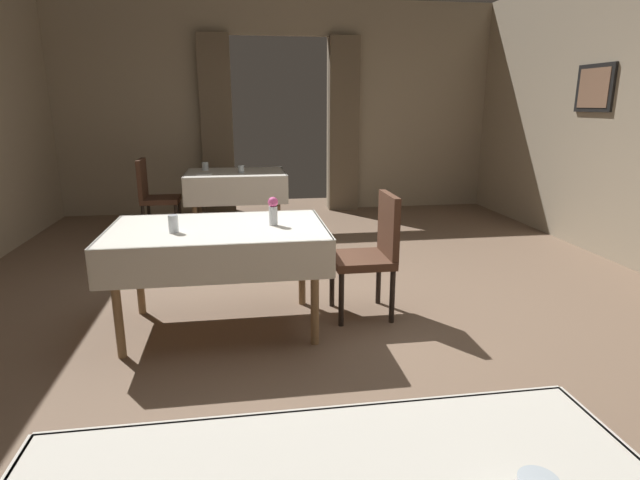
{
  "coord_description": "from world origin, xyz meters",
  "views": [
    {
      "loc": [
        -0.61,
        -3.51,
        1.57
      ],
      "look_at": [
        0.0,
        0.45,
        0.5
      ],
      "focal_mm": 28.66,
      "sensor_mm": 36.0,
      "label": 1
    }
  ],
  "objects_px": {
    "flower_vase_mid": "(273,210)",
    "plate_far_c": "(203,174)",
    "dining_table_mid": "(218,239)",
    "glass_far_b": "(205,166)",
    "dining_table_far": "(236,181)",
    "chair_mid_right": "(373,249)",
    "glass_mid_b": "(173,224)",
    "glass_far_a": "(241,169)",
    "chair_far_left": "(153,193)"
  },
  "relations": [
    {
      "from": "flower_vase_mid",
      "to": "plate_far_c",
      "type": "relative_size",
      "value": 0.94
    },
    {
      "from": "dining_table_mid",
      "to": "glass_far_b",
      "type": "distance_m",
      "value": 3.17
    },
    {
      "from": "dining_table_mid",
      "to": "dining_table_far",
      "type": "height_order",
      "value": "same"
    },
    {
      "from": "chair_mid_right",
      "to": "flower_vase_mid",
      "type": "xyz_separation_m",
      "value": [
        -0.74,
        -0.1,
        0.34
      ]
    },
    {
      "from": "flower_vase_mid",
      "to": "glass_mid_b",
      "type": "relative_size",
      "value": 1.71
    },
    {
      "from": "glass_mid_b",
      "to": "flower_vase_mid",
      "type": "bearing_deg",
      "value": 9.67
    },
    {
      "from": "dining_table_mid",
      "to": "glass_far_a",
      "type": "xyz_separation_m",
      "value": [
        0.18,
        2.83,
        0.13
      ]
    },
    {
      "from": "flower_vase_mid",
      "to": "dining_table_far",
      "type": "bearing_deg",
      "value": 95.32
    },
    {
      "from": "dining_table_far",
      "to": "glass_far_b",
      "type": "bearing_deg",
      "value": 149.73
    },
    {
      "from": "glass_far_b",
      "to": "plate_far_c",
      "type": "relative_size",
      "value": 0.49
    },
    {
      "from": "glass_far_a",
      "to": "chair_far_left",
      "type": "bearing_deg",
      "value": 177.32
    },
    {
      "from": "chair_far_left",
      "to": "glass_mid_b",
      "type": "relative_size",
      "value": 8.02
    },
    {
      "from": "chair_mid_right",
      "to": "chair_far_left",
      "type": "bearing_deg",
      "value": 125.76
    },
    {
      "from": "plate_far_c",
      "to": "glass_mid_b",
      "type": "bearing_deg",
      "value": -90.1
    },
    {
      "from": "chair_far_left",
      "to": "flower_vase_mid",
      "type": "distance_m",
      "value": 3.18
    },
    {
      "from": "dining_table_far",
      "to": "glass_far_b",
      "type": "distance_m",
      "value": 0.47
    },
    {
      "from": "glass_mid_b",
      "to": "plate_far_c",
      "type": "distance_m",
      "value": 2.87
    },
    {
      "from": "plate_far_c",
      "to": "chair_mid_right",
      "type": "bearing_deg",
      "value": -62.27
    },
    {
      "from": "glass_far_a",
      "to": "dining_table_far",
      "type": "bearing_deg",
      "value": 123.68
    },
    {
      "from": "chair_mid_right",
      "to": "flower_vase_mid",
      "type": "height_order",
      "value": "flower_vase_mid"
    },
    {
      "from": "dining_table_far",
      "to": "chair_mid_right",
      "type": "relative_size",
      "value": 1.31
    },
    {
      "from": "glass_mid_b",
      "to": "glass_far_a",
      "type": "bearing_deg",
      "value": 81.22
    },
    {
      "from": "chair_far_left",
      "to": "glass_mid_b",
      "type": "xyz_separation_m",
      "value": [
        0.61,
        -3.0,
        0.29
      ]
    },
    {
      "from": "chair_far_left",
      "to": "chair_mid_right",
      "type": "bearing_deg",
      "value": -54.24
    },
    {
      "from": "dining_table_far",
      "to": "plate_far_c",
      "type": "height_order",
      "value": "plate_far_c"
    },
    {
      "from": "dining_table_mid",
      "to": "chair_far_left",
      "type": "height_order",
      "value": "chair_far_left"
    },
    {
      "from": "dining_table_mid",
      "to": "glass_far_a",
      "type": "distance_m",
      "value": 2.84
    },
    {
      "from": "dining_table_mid",
      "to": "chair_mid_right",
      "type": "xyz_separation_m",
      "value": [
        1.13,
        0.09,
        -0.15
      ]
    },
    {
      "from": "dining_table_mid",
      "to": "chair_far_left",
      "type": "relative_size",
      "value": 1.59
    },
    {
      "from": "dining_table_mid",
      "to": "chair_far_left",
      "type": "distance_m",
      "value": 3.02
    },
    {
      "from": "dining_table_mid",
      "to": "plate_far_c",
      "type": "xyz_separation_m",
      "value": [
        -0.27,
        2.74,
        0.09
      ]
    },
    {
      "from": "chair_far_left",
      "to": "glass_far_b",
      "type": "bearing_deg",
      "value": 24.4
    },
    {
      "from": "chair_mid_right",
      "to": "glass_mid_b",
      "type": "bearing_deg",
      "value": -171.42
    },
    {
      "from": "dining_table_far",
      "to": "glass_far_a",
      "type": "bearing_deg",
      "value": -56.32
    },
    {
      "from": "dining_table_far",
      "to": "chair_mid_right",
      "type": "bearing_deg",
      "value": -70.36
    },
    {
      "from": "dining_table_mid",
      "to": "glass_mid_b",
      "type": "height_order",
      "value": "glass_mid_b"
    },
    {
      "from": "chair_far_left",
      "to": "glass_far_a",
      "type": "bearing_deg",
      "value": -2.68
    },
    {
      "from": "plate_far_c",
      "to": "glass_far_a",
      "type": "bearing_deg",
      "value": 10.69
    },
    {
      "from": "chair_mid_right",
      "to": "glass_mid_b",
      "type": "relative_size",
      "value": 8.02
    },
    {
      "from": "chair_far_left",
      "to": "flower_vase_mid",
      "type": "height_order",
      "value": "flower_vase_mid"
    },
    {
      "from": "dining_table_mid",
      "to": "dining_table_far",
      "type": "distance_m",
      "value": 2.94
    },
    {
      "from": "dining_table_far",
      "to": "chair_far_left",
      "type": "bearing_deg",
      "value": -176.8
    },
    {
      "from": "dining_table_mid",
      "to": "chair_far_left",
      "type": "xyz_separation_m",
      "value": [
        -0.89,
        2.88,
        -0.15
      ]
    },
    {
      "from": "chair_mid_right",
      "to": "plate_far_c",
      "type": "relative_size",
      "value": 4.41
    },
    {
      "from": "flower_vase_mid",
      "to": "plate_far_c",
      "type": "height_order",
      "value": "flower_vase_mid"
    },
    {
      "from": "chair_mid_right",
      "to": "glass_far_b",
      "type": "relative_size",
      "value": 8.99
    },
    {
      "from": "dining_table_far",
      "to": "glass_far_a",
      "type": "xyz_separation_m",
      "value": [
        0.07,
        -0.11,
        0.16
      ]
    },
    {
      "from": "chair_mid_right",
      "to": "plate_far_c",
      "type": "distance_m",
      "value": 3.01
    },
    {
      "from": "plate_far_c",
      "to": "chair_far_left",
      "type": "bearing_deg",
      "value": 167.6
    },
    {
      "from": "chair_mid_right",
      "to": "glass_far_a",
      "type": "bearing_deg",
      "value": 109.03
    }
  ]
}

